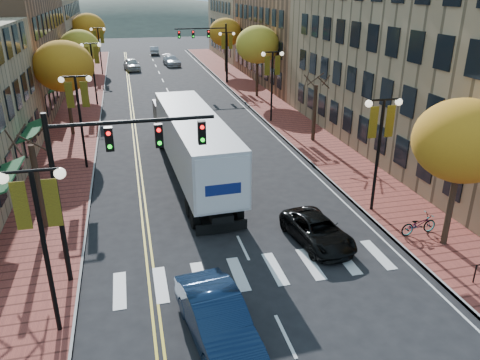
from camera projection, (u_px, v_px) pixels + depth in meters
ground at (268, 301)px, 17.77m from camera, size 200.00×200.00×0.00m
sidewalk_left at (81, 109)px, 44.94m from camera, size 4.00×85.00×0.15m
sidewalk_right at (261, 99)px, 48.86m from camera, size 4.00×85.00×0.15m
building_left_far at (32, 33)px, 66.97m from camera, size 12.00×26.00×9.50m
building_right_near at (454, 40)px, 33.27m from camera, size 15.00×28.00×15.00m
building_right_mid at (314, 39)px, 57.56m from camera, size 15.00×24.00×10.00m
building_right_far at (264, 22)px, 77.10m from camera, size 15.00×20.00×11.00m
tree_left_a at (39, 187)px, 22.13m from camera, size 0.28×0.28×4.20m
tree_left_b at (64, 66)px, 35.25m from camera, size 4.48×4.48×7.21m
tree_left_c at (80, 47)px, 49.75m from camera, size 4.16×4.16×6.69m
tree_left_d at (88, 28)px, 65.69m from camera, size 4.61×4.61×7.42m
tree_right_a at (463, 141)px, 19.58m from camera, size 4.16×4.16×6.69m
tree_right_b at (314, 113)px, 35.02m from camera, size 0.28×0.28×4.20m
tree_right_c at (258, 45)px, 48.14m from camera, size 4.48×4.48×7.21m
tree_right_d at (225, 32)px, 62.55m from camera, size 4.35×4.35×7.00m
lamp_left_a at (40, 222)px, 14.49m from camera, size 1.96×0.36×6.05m
lamp_left_b at (78, 104)px, 28.84m from camera, size 1.96×0.36×6.05m
lamp_left_c at (92, 62)px, 44.99m from camera, size 1.96×0.36×6.05m
lamp_left_d at (99, 42)px, 61.14m from camera, size 1.96×0.36×6.05m
lamp_right_a at (380, 134)px, 23.14m from camera, size 1.96×0.36×6.05m
lamp_right_b at (272, 73)px, 39.29m from camera, size 1.96×0.36×6.05m
lamp_right_c at (227, 47)px, 55.43m from camera, size 1.96×0.36×6.05m
traffic_mast_near at (107, 165)px, 17.38m from camera, size 6.10×0.35×7.00m
traffic_mast_far at (210, 42)px, 54.75m from camera, size 6.10×0.34×7.00m
semi_truck at (190, 138)px, 28.55m from camera, size 3.40×16.94×4.21m
navy_sedan at (217, 319)px, 15.52m from camera, size 2.39×5.19×1.65m
black_suv at (317, 231)px, 21.54m from camera, size 2.62×4.68×1.24m
car_far_white at (132, 64)px, 65.95m from camera, size 2.54×4.99×1.63m
car_far_silver at (172, 61)px, 69.70m from camera, size 2.56×5.20×1.45m
car_far_oncoming at (154, 50)px, 81.15m from camera, size 1.56×4.16×1.36m
bicycle at (419, 224)px, 22.08m from camera, size 1.94×0.82×0.99m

